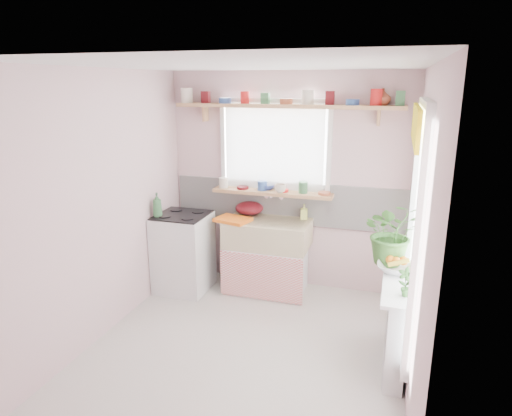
% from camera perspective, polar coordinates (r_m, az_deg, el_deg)
% --- Properties ---
extents(room, '(3.20, 3.20, 3.20)m').
position_cam_1_polar(room, '(4.47, 10.03, 2.28)').
color(room, silver).
rests_on(room, ground).
extents(sink_unit, '(0.95, 0.65, 1.11)m').
position_cam_1_polar(sink_unit, '(5.31, 1.43, -5.97)').
color(sink_unit, white).
rests_on(sink_unit, ground).
extents(cooker, '(0.58, 0.58, 0.93)m').
position_cam_1_polar(cooker, '(5.41, -9.05, -5.43)').
color(cooker, white).
rests_on(cooker, ground).
extents(radiator_ledge, '(0.22, 0.95, 0.78)m').
position_cam_1_polar(radiator_ledge, '(4.16, 17.13, -13.58)').
color(radiator_ledge, white).
rests_on(radiator_ledge, ground).
extents(windowsill, '(1.40, 0.22, 0.04)m').
position_cam_1_polar(windowsill, '(5.27, 2.04, 1.94)').
color(windowsill, tan).
rests_on(windowsill, room).
extents(pine_shelf, '(2.52, 0.24, 0.04)m').
position_cam_1_polar(pine_shelf, '(5.08, 3.79, 12.60)').
color(pine_shelf, tan).
rests_on(pine_shelf, room).
extents(shelf_crockery, '(2.47, 0.11, 0.12)m').
position_cam_1_polar(shelf_crockery, '(5.08, 3.80, 13.45)').
color(shelf_crockery, silver).
rests_on(shelf_crockery, pine_shelf).
extents(sill_crockery, '(1.35, 0.11, 0.12)m').
position_cam_1_polar(sill_crockery, '(5.26, 1.53, 2.76)').
color(sill_crockery, silver).
rests_on(sill_crockery, windowsill).
extents(dish_tray, '(0.43, 0.37, 0.04)m').
position_cam_1_polar(dish_tray, '(5.17, -2.90, -1.46)').
color(dish_tray, orange).
rests_on(dish_tray, sink_unit).
extents(colander, '(0.44, 0.44, 0.15)m').
position_cam_1_polar(colander, '(5.42, -0.83, -0.01)').
color(colander, '#5F1019').
rests_on(colander, sink_unit).
extents(jade_plant, '(0.64, 0.60, 0.59)m').
position_cam_1_polar(jade_plant, '(4.27, 16.72, -2.94)').
color(jade_plant, '#396B2B').
rests_on(jade_plant, radiator_ledge).
extents(fruit_bowl, '(0.34, 0.34, 0.08)m').
position_cam_1_polar(fruit_bowl, '(4.18, 17.06, -7.15)').
color(fruit_bowl, silver).
rests_on(fruit_bowl, radiator_ledge).
extents(herb_pot, '(0.13, 0.10, 0.23)m').
position_cam_1_polar(herb_pot, '(3.72, 18.18, -8.82)').
color(herb_pot, '#366B2B').
rests_on(herb_pot, radiator_ledge).
extents(soap_bottle_sink, '(0.09, 0.09, 0.17)m').
position_cam_1_polar(soap_bottle_sink, '(5.26, 6.02, -0.46)').
color(soap_bottle_sink, '#D0E264').
rests_on(soap_bottle_sink, sink_unit).
extents(sill_cup, '(0.16, 0.16, 0.10)m').
position_cam_1_polar(sill_cup, '(5.17, 3.06, 2.45)').
color(sill_cup, beige).
rests_on(sill_cup, windowsill).
extents(sill_bowl, '(0.19, 0.19, 0.06)m').
position_cam_1_polar(sill_bowl, '(5.33, 1.31, 2.65)').
color(sill_bowl, '#324BA2').
rests_on(sill_bowl, windowsill).
extents(shelf_vase, '(0.19, 0.19, 0.17)m').
position_cam_1_polar(shelf_vase, '(5.00, 15.59, 13.24)').
color(shelf_vase, '#A44D32').
rests_on(shelf_vase, pine_shelf).
extents(cooker_bottle, '(0.14, 0.14, 0.27)m').
position_cam_1_polar(cooker_bottle, '(5.20, -12.25, 0.38)').
color(cooker_bottle, '#3E7C48').
rests_on(cooker_bottle, cooker).
extents(fruit, '(0.20, 0.14, 0.10)m').
position_cam_1_polar(fruit, '(4.16, 17.21, -6.34)').
color(fruit, orange).
rests_on(fruit, fruit_bowl).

